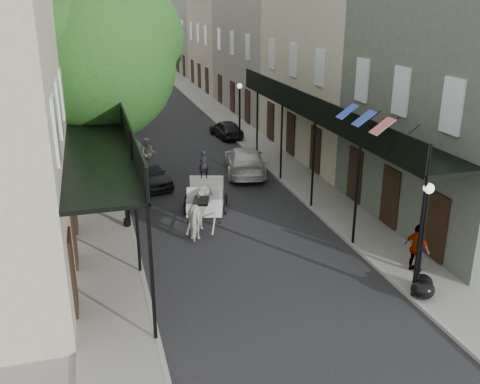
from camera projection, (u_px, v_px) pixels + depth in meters
ground at (270, 286)px, 17.49m from camera, size 140.00×140.00×0.00m
road at (172, 140)px, 35.56m from camera, size 8.00×90.00×0.01m
sidewalk_left at (95, 144)px, 34.25m from camera, size 2.20×90.00×0.12m
sidewalk_right at (244, 134)px, 36.83m from camera, size 2.20×90.00×0.12m
building_row_left at (36, 49)px, 40.58m from camera, size 5.00×80.00×10.50m
building_row_right at (252, 44)px, 45.03m from camera, size 5.00×80.00×10.50m
gallery_left at (101, 127)px, 21.17m from camera, size 2.20×18.05×4.88m
gallery_right at (323, 114)px, 23.65m from camera, size 2.20×18.05×4.88m
tree_near at (107, 56)px, 23.38m from camera, size 7.31×6.80×9.63m
tree_far at (97, 46)px, 36.24m from camera, size 6.45×6.00×8.61m
lamppost_right_near at (422, 239)px, 16.04m from camera, size 0.32×0.32×3.71m
lamppost_left at (124, 181)px, 21.15m from camera, size 0.32×0.32×3.71m
lamppost_right_far at (240, 111)px, 34.11m from camera, size 0.32×0.32×3.71m
horse at (201, 213)px, 21.09m from camera, size 1.52×2.30×1.78m
carriage at (206, 183)px, 23.61m from camera, size 2.30×2.94×2.98m
pedestrian_walking at (148, 154)px, 29.00m from camera, size 0.96×0.81×1.78m
pedestrian_sidewalk_left at (83, 154)px, 28.65m from camera, size 1.31×1.12×1.75m
pedestrian_sidewalk_right at (417, 248)px, 17.90m from camera, size 0.69×1.07×1.70m
car_left_near at (149, 174)px, 26.60m from camera, size 2.34×3.83×1.22m
car_left_mid at (119, 141)px, 32.23m from camera, size 2.45×4.70×1.47m
car_left_far at (108, 103)px, 44.38m from camera, size 2.32×4.67×1.27m
car_right_near at (245, 160)px, 28.53m from camera, size 2.96×5.19×1.42m
car_right_far at (226, 129)px, 35.91m from camera, size 1.80×3.64×1.19m
trash_bags at (423, 287)px, 16.64m from camera, size 0.98×1.13×0.62m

